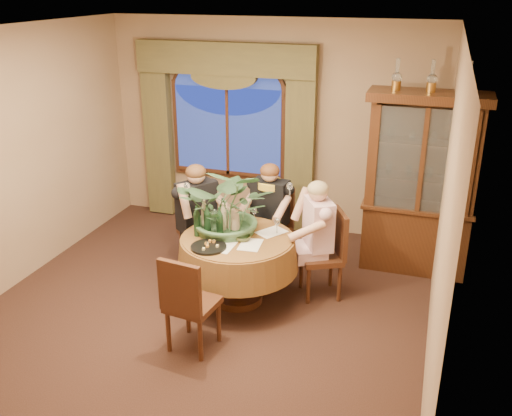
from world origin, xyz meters
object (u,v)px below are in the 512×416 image
(oil_lamp_left, at_px, (397,74))
(oil_lamp_right, at_px, (469,78))
(wine_bottle_1, at_px, (197,221))
(chair_back, at_px, (200,230))
(person_scarf, at_px, (270,216))
(wine_bottle_5, at_px, (223,218))
(chair_back_right, at_px, (271,230))
(wine_bottle_2, at_px, (207,220))
(person_back, at_px, (197,220))
(olive_bowl, at_px, (243,238))
(oil_lamp_center, at_px, (432,76))
(wine_bottle_4, at_px, (205,215))
(wine_bottle_3, at_px, (223,213))
(china_cabinet, at_px, (420,185))
(dining_table, at_px, (238,269))
(person_pink, at_px, (318,238))
(stoneware_vase, at_px, (234,219))
(chair_front_left, at_px, (193,301))
(chair_right, at_px, (321,255))
(wine_bottle_0, at_px, (220,222))
(centerpiece_plant, at_px, (230,173))

(oil_lamp_left, relative_size, oil_lamp_right, 1.00)
(wine_bottle_1, bearing_deg, chair_back, 112.08)
(person_scarf, height_order, wine_bottle_5, person_scarf)
(chair_back_right, relative_size, wine_bottle_2, 2.91)
(person_back, height_order, olive_bowl, person_back)
(oil_lamp_center, xyz_separation_m, wine_bottle_4, (-2.13, -1.26, -1.36))
(wine_bottle_2, bearing_deg, wine_bottle_3, 70.59)
(china_cabinet, bearing_deg, wine_bottle_4, -149.29)
(dining_table, bearing_deg, person_pink, 29.81)
(chair_back, bearing_deg, oil_lamp_right, 146.16)
(oil_lamp_center, height_order, wine_bottle_1, oil_lamp_center)
(stoneware_vase, bearing_deg, chair_front_left, -91.27)
(dining_table, distance_m, chair_right, 0.90)
(china_cabinet, height_order, oil_lamp_left, oil_lamp_left)
(dining_table, relative_size, chair_front_left, 1.33)
(chair_front_left, xyz_separation_m, olive_bowl, (0.19, 0.85, 0.30))
(wine_bottle_5, bearing_deg, wine_bottle_1, -145.17)
(chair_front_left, relative_size, person_scarf, 0.74)
(chair_back, bearing_deg, person_pink, 124.39)
(person_pink, bearing_deg, wine_bottle_5, 81.45)
(person_scarf, bearing_deg, oil_lamp_right, -160.21)
(wine_bottle_2, bearing_deg, olive_bowl, -3.06)
(chair_right, distance_m, wine_bottle_3, 1.14)
(olive_bowl, height_order, wine_bottle_2, wine_bottle_2)
(person_pink, distance_m, wine_bottle_0, 1.08)
(centerpiece_plant, height_order, wine_bottle_3, centerpiece_plant)
(chair_front_left, bearing_deg, china_cabinet, 58.27)
(chair_front_left, bearing_deg, centerpiece_plant, 97.62)
(person_scarf, xyz_separation_m, wine_bottle_2, (-0.41, -0.90, 0.26))
(chair_front_left, bearing_deg, chair_back, 118.30)
(wine_bottle_4, bearing_deg, chair_back, 119.62)
(centerpiece_plant, relative_size, olive_bowl, 6.88)
(dining_table, distance_m, wine_bottle_1, 0.68)
(stoneware_vase, bearing_deg, chair_back, 142.72)
(dining_table, relative_size, china_cabinet, 0.60)
(centerpiece_plant, bearing_deg, oil_lamp_center, 33.64)
(china_cabinet, relative_size, stoneware_vase, 7.99)
(chair_front_left, bearing_deg, person_scarf, 90.69)
(oil_lamp_left, height_order, chair_back, oil_lamp_left)
(stoneware_vase, bearing_deg, wine_bottle_3, 158.32)
(wine_bottle_0, relative_size, wine_bottle_2, 1.00)
(wine_bottle_1, bearing_deg, china_cabinet, 34.14)
(chair_back_right, bearing_deg, chair_back, 25.04)
(wine_bottle_2, bearing_deg, china_cabinet, 34.28)
(person_scarf, xyz_separation_m, stoneware_vase, (-0.19, -0.72, 0.23))
(dining_table, distance_m, oil_lamp_left, 2.70)
(olive_bowl, xyz_separation_m, wine_bottle_5, (-0.26, 0.13, 0.14))
(person_back, height_order, wine_bottle_4, person_back)
(chair_right, distance_m, olive_bowl, 0.91)
(wine_bottle_4, bearing_deg, wine_bottle_5, -6.40)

